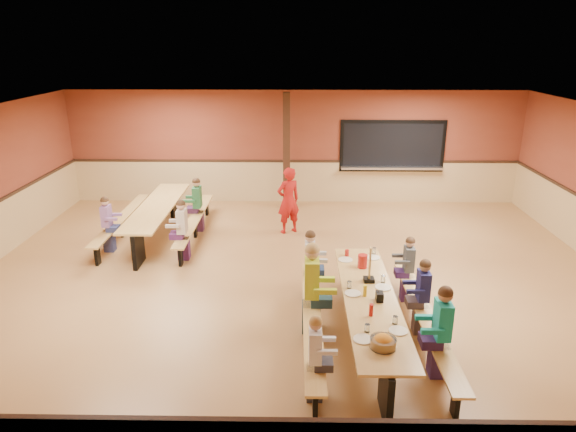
{
  "coord_description": "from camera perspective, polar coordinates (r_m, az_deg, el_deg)",
  "views": [
    {
      "loc": [
        0.06,
        -8.55,
        4.23
      ],
      "look_at": [
        -0.09,
        0.38,
        1.15
      ],
      "focal_mm": 32.0,
      "sensor_mm": 36.0,
      "label": 1
    }
  ],
  "objects": [
    {
      "name": "ground",
      "position": [
        9.53,
        0.53,
        -7.3
      ],
      "size": [
        12.0,
        12.0,
        0.0
      ],
      "primitive_type": "plane",
      "color": "olive",
      "rests_on": "ground"
    },
    {
      "name": "room_envelope",
      "position": [
        9.25,
        0.55,
        -3.46
      ],
      "size": [
        12.04,
        10.04,
        3.02
      ],
      "color": "brown",
      "rests_on": "ground"
    },
    {
      "name": "kitchen_pass_through",
      "position": [
        14.01,
        11.51,
        7.37
      ],
      "size": [
        2.78,
        0.28,
        1.38
      ],
      "color": "black",
      "rests_on": "ground"
    },
    {
      "name": "structural_post",
      "position": [
        13.23,
        -0.16,
        7.13
      ],
      "size": [
        0.18,
        0.18,
        3.0
      ],
      "primitive_type": "cube",
      "color": "black",
      "rests_on": "ground"
    },
    {
      "name": "cafeteria_table_main",
      "position": [
        7.61,
        9.01,
        -10.33
      ],
      "size": [
        1.91,
        3.7,
        0.74
      ],
      "color": "tan",
      "rests_on": "ground"
    },
    {
      "name": "cafeteria_table_second",
      "position": [
        11.83,
        -14.27,
        0.17
      ],
      "size": [
        1.91,
        3.7,
        0.74
      ],
      "color": "tan",
      "rests_on": "ground"
    },
    {
      "name": "seated_child_white_left",
      "position": [
        6.45,
        3.01,
        -15.58
      ],
      "size": [
        0.33,
        0.27,
        1.14
      ],
      "primitive_type": null,
      "color": "silver",
      "rests_on": "ground"
    },
    {
      "name": "seated_adult_yellow",
      "position": [
        7.75,
        2.64,
        -8.05
      ],
      "size": [
        0.47,
        0.38,
        1.41
      ],
      "primitive_type": null,
      "color": "#B3CC26",
      "rests_on": "ground"
    },
    {
      "name": "seated_child_grey_left",
      "position": [
        8.74,
        2.45,
        -5.49
      ],
      "size": [
        0.37,
        0.3,
        1.21
      ],
      "primitive_type": null,
      "color": "beige",
      "rests_on": "ground"
    },
    {
      "name": "seated_child_teal_right",
      "position": [
        7.08,
        16.66,
        -12.3
      ],
      "size": [
        0.4,
        0.33,
        1.28
      ],
      "primitive_type": null,
      "color": "teal",
      "rests_on": "ground"
    },
    {
      "name": "seated_child_navy_right",
      "position": [
        7.99,
        14.69,
        -8.72
      ],
      "size": [
        0.36,
        0.29,
        1.18
      ],
      "primitive_type": null,
      "color": "navy",
      "rests_on": "ground"
    },
    {
      "name": "seated_child_char_right",
      "position": [
        8.9,
        13.19,
        -5.81
      ],
      "size": [
        0.33,
        0.27,
        1.13
      ],
      "primitive_type": null,
      "color": "#41464A",
      "rests_on": "ground"
    },
    {
      "name": "seated_child_purple_sec",
      "position": [
        11.29,
        -19.43,
        -0.92
      ],
      "size": [
        0.35,
        0.29,
        1.17
      ],
      "primitive_type": null,
      "color": "#875D96",
      "rests_on": "ground"
    },
    {
      "name": "seated_child_green_sec",
      "position": [
        11.99,
        -10.01,
        1.22
      ],
      "size": [
        0.38,
        0.31,
        1.24
      ],
      "primitive_type": null,
      "color": "#2B6F40",
      "rests_on": "ground"
    },
    {
      "name": "seated_child_tan_sec",
      "position": [
        10.47,
        -11.64,
        -1.55
      ],
      "size": [
        0.38,
        0.31,
        1.23
      ],
      "primitive_type": null,
      "color": "#BEAA98",
      "rests_on": "ground"
    },
    {
      "name": "standing_woman",
      "position": [
        11.64,
        0.04,
        1.74
      ],
      "size": [
        0.67,
        0.59,
        1.54
      ],
      "primitive_type": "imported",
      "rotation": [
        0.0,
        0.0,
        3.65
      ],
      "color": "#AD1613",
      "rests_on": "ground"
    },
    {
      "name": "punch_pitcher",
      "position": [
        8.37,
        8.29,
        -4.99
      ],
      "size": [
        0.16,
        0.16,
        0.22
      ],
      "primitive_type": "cylinder",
      "color": "#AC1B17",
      "rests_on": "cafeteria_table_main"
    },
    {
      "name": "chip_bowl",
      "position": [
        6.39,
        10.53,
        -13.59
      ],
      "size": [
        0.32,
        0.32,
        0.15
      ],
      "primitive_type": null,
      "color": "orange",
      "rests_on": "cafeteria_table_main"
    },
    {
      "name": "napkin_dispenser",
      "position": [
        7.41,
        10.13,
        -8.8
      ],
      "size": [
        0.1,
        0.14,
        0.13
      ],
      "primitive_type": "cube",
      "color": "black",
      "rests_on": "cafeteria_table_main"
    },
    {
      "name": "condiment_mustard",
      "position": [
        7.49,
        8.55,
        -8.21
      ],
      "size": [
        0.06,
        0.06,
        0.17
      ],
      "primitive_type": "cylinder",
      "color": "yellow",
      "rests_on": "cafeteria_table_main"
    },
    {
      "name": "condiment_ketchup",
      "position": [
        7.01,
        9.22,
        -10.27
      ],
      "size": [
        0.06,
        0.06,
        0.17
      ],
      "primitive_type": "cylinder",
      "color": "#B2140F",
      "rests_on": "cafeteria_table_main"
    },
    {
      "name": "table_paddle",
      "position": [
        7.91,
        9.01,
        -6.3
      ],
      "size": [
        0.16,
        0.16,
        0.56
      ],
      "color": "black",
      "rests_on": "cafeteria_table_main"
    },
    {
      "name": "place_settings",
      "position": [
        7.48,
        9.12,
        -8.53
      ],
      "size": [
        0.65,
        3.3,
        0.11
      ],
      "primitive_type": null,
      "color": "beige",
      "rests_on": "cafeteria_table_main"
    }
  ]
}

